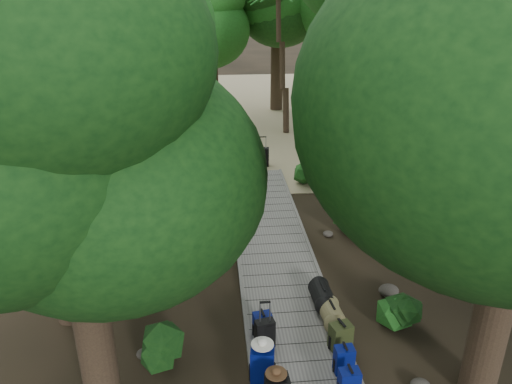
{
  "coord_description": "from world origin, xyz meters",
  "views": [
    {
      "loc": [
        -1.53,
        -10.19,
        6.77
      ],
      "look_at": [
        -0.31,
        3.01,
        1.0
      ],
      "focal_mm": 35.0,
      "sensor_mm": 36.0,
      "label": 1
    }
  ],
  "objects_px": {
    "backpack_right_c": "(344,358)",
    "duffel_right_khaki": "(332,314)",
    "lone_suitcase_on_sand": "(263,157)",
    "duffel_right_black": "(322,295)",
    "backpack_right_b": "(349,382)",
    "backpack_left_c": "(262,364)",
    "sun_lounger": "(336,141)",
    "backpack_right_d": "(341,335)",
    "backpack_left_d": "(263,323)",
    "suitcase_on_boardwalk": "(265,333)",
    "kayak": "(172,147)"
  },
  "relations": [
    {
      "from": "sun_lounger",
      "to": "lone_suitcase_on_sand",
      "type": "bearing_deg",
      "value": -164.89
    },
    {
      "from": "backpack_right_b",
      "to": "suitcase_on_boardwalk",
      "type": "bearing_deg",
      "value": 128.52
    },
    {
      "from": "backpack_right_b",
      "to": "backpack_right_c",
      "type": "height_order",
      "value": "backpack_right_b"
    },
    {
      "from": "backpack_right_c",
      "to": "kayak",
      "type": "distance_m",
      "value": 13.83
    },
    {
      "from": "lone_suitcase_on_sand",
      "to": "duffel_right_black",
      "type": "bearing_deg",
      "value": -81.31
    },
    {
      "from": "duffel_right_black",
      "to": "suitcase_on_boardwalk",
      "type": "bearing_deg",
      "value": -141.47
    },
    {
      "from": "backpack_left_c",
      "to": "duffel_right_black",
      "type": "distance_m",
      "value": 2.62
    },
    {
      "from": "backpack_right_b",
      "to": "backpack_left_c",
      "type": "bearing_deg",
      "value": 156.66
    },
    {
      "from": "lone_suitcase_on_sand",
      "to": "sun_lounger",
      "type": "height_order",
      "value": "lone_suitcase_on_sand"
    },
    {
      "from": "suitcase_on_boardwalk",
      "to": "lone_suitcase_on_sand",
      "type": "xyz_separation_m",
      "value": [
        1.04,
        10.25,
        -0.03
      ]
    },
    {
      "from": "backpack_right_d",
      "to": "sun_lounger",
      "type": "relative_size",
      "value": 0.31
    },
    {
      "from": "backpack_left_d",
      "to": "duffel_right_khaki",
      "type": "bearing_deg",
      "value": 0.29
    },
    {
      "from": "backpack_right_b",
      "to": "lone_suitcase_on_sand",
      "type": "xyz_separation_m",
      "value": [
        -0.25,
        11.66,
        -0.05
      ]
    },
    {
      "from": "backpack_right_c",
      "to": "backpack_right_d",
      "type": "height_order",
      "value": "backpack_right_d"
    },
    {
      "from": "backpack_right_c",
      "to": "duffel_right_khaki",
      "type": "xyz_separation_m",
      "value": [
        0.1,
        1.39,
        -0.08
      ]
    },
    {
      "from": "backpack_right_d",
      "to": "lone_suitcase_on_sand",
      "type": "height_order",
      "value": "lone_suitcase_on_sand"
    },
    {
      "from": "backpack_right_b",
      "to": "lone_suitcase_on_sand",
      "type": "bearing_deg",
      "value": 87.4
    },
    {
      "from": "backpack_right_c",
      "to": "sun_lounger",
      "type": "relative_size",
      "value": 0.3
    },
    {
      "from": "backpack_right_c",
      "to": "lone_suitcase_on_sand",
      "type": "xyz_separation_m",
      "value": [
        -0.31,
        11.07,
        -0.04
      ]
    },
    {
      "from": "suitcase_on_boardwalk",
      "to": "kayak",
      "type": "distance_m",
      "value": 12.71
    },
    {
      "from": "backpack_right_d",
      "to": "backpack_right_c",
      "type": "bearing_deg",
      "value": -114.07
    },
    {
      "from": "backpack_left_c",
      "to": "backpack_right_b",
      "type": "height_order",
      "value": "backpack_left_c"
    },
    {
      "from": "backpack_left_c",
      "to": "duffel_right_khaki",
      "type": "relative_size",
      "value": 1.18
    },
    {
      "from": "backpack_left_d",
      "to": "duffel_right_black",
      "type": "distance_m",
      "value": 1.66
    },
    {
      "from": "backpack_left_d",
      "to": "duffel_right_black",
      "type": "height_order",
      "value": "backpack_left_d"
    },
    {
      "from": "backpack_right_b",
      "to": "suitcase_on_boardwalk",
      "type": "distance_m",
      "value": 1.91
    },
    {
      "from": "duffel_right_khaki",
      "to": "backpack_left_c",
      "type": "bearing_deg",
      "value": -142.42
    },
    {
      "from": "suitcase_on_boardwalk",
      "to": "backpack_left_d",
      "type": "bearing_deg",
      "value": 78.82
    },
    {
      "from": "duffel_right_khaki",
      "to": "duffel_right_black",
      "type": "xyz_separation_m",
      "value": [
        -0.06,
        0.64,
        0.01
      ]
    },
    {
      "from": "duffel_right_black",
      "to": "backpack_left_c",
      "type": "bearing_deg",
      "value": -128.41
    },
    {
      "from": "backpack_left_d",
      "to": "kayak",
      "type": "bearing_deg",
      "value": 92.64
    },
    {
      "from": "backpack_right_c",
      "to": "duffel_right_black",
      "type": "bearing_deg",
      "value": 85.48
    },
    {
      "from": "duffel_right_khaki",
      "to": "sun_lounger",
      "type": "height_order",
      "value": "sun_lounger"
    },
    {
      "from": "backpack_left_c",
      "to": "backpack_right_c",
      "type": "relative_size",
      "value": 1.3
    },
    {
      "from": "duffel_right_black",
      "to": "lone_suitcase_on_sand",
      "type": "xyz_separation_m",
      "value": [
        -0.35,
        9.04,
        0.03
      ]
    },
    {
      "from": "backpack_right_c",
      "to": "duffel_right_khaki",
      "type": "bearing_deg",
      "value": 82.4
    },
    {
      "from": "backpack_right_b",
      "to": "sun_lounger",
      "type": "bearing_deg",
      "value": 73.39
    },
    {
      "from": "backpack_right_b",
      "to": "sun_lounger",
      "type": "xyz_separation_m",
      "value": [
        3.06,
        13.47,
        -0.09
      ]
    },
    {
      "from": "lone_suitcase_on_sand",
      "to": "kayak",
      "type": "bearing_deg",
      "value": 155.27
    },
    {
      "from": "suitcase_on_boardwalk",
      "to": "backpack_right_b",
      "type": "bearing_deg",
      "value": -60.53
    },
    {
      "from": "backpack_right_c",
      "to": "duffel_right_black",
      "type": "xyz_separation_m",
      "value": [
        0.04,
        2.02,
        -0.06
      ]
    },
    {
      "from": "backpack_right_c",
      "to": "backpack_right_d",
      "type": "xyz_separation_m",
      "value": [
        0.09,
        0.61,
        0.01
      ]
    },
    {
      "from": "suitcase_on_boardwalk",
      "to": "lone_suitcase_on_sand",
      "type": "bearing_deg",
      "value": 71.35
    },
    {
      "from": "backpack_right_b",
      "to": "lone_suitcase_on_sand",
      "type": "height_order",
      "value": "backpack_right_b"
    },
    {
      "from": "kayak",
      "to": "backpack_right_c",
      "type": "bearing_deg",
      "value": -62.29
    },
    {
      "from": "backpack_right_d",
      "to": "lone_suitcase_on_sand",
      "type": "bearing_deg",
      "value": 76.67
    },
    {
      "from": "duffel_right_khaki",
      "to": "suitcase_on_boardwalk",
      "type": "bearing_deg",
      "value": -163.72
    },
    {
      "from": "backpack_left_c",
      "to": "sun_lounger",
      "type": "relative_size",
      "value": 0.38
    },
    {
      "from": "backpack_right_b",
      "to": "kayak",
      "type": "xyz_separation_m",
      "value": [
        -3.86,
        13.85,
        -0.27
      ]
    },
    {
      "from": "backpack_left_d",
      "to": "duffel_right_black",
      "type": "xyz_separation_m",
      "value": [
        1.4,
        0.88,
        -0.05
      ]
    }
  ]
}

